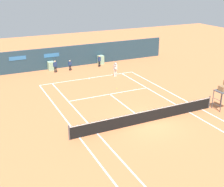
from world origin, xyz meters
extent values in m
plane|color=#C67042|center=(0.00, 0.00, 0.00)|extent=(80.00, 80.00, 0.00)
cube|color=white|center=(0.00, 11.70, 0.00)|extent=(10.60, 0.10, 0.01)
cube|color=white|center=(-5.30, 0.00, 0.00)|extent=(0.10, 23.40, 0.01)
cube|color=white|center=(-4.00, 0.00, 0.00)|extent=(0.10, 23.40, 0.01)
cube|color=white|center=(4.00, 0.00, 0.00)|extent=(0.10, 23.40, 0.01)
cube|color=white|center=(5.30, 0.00, 0.00)|extent=(0.10, 23.40, 0.01)
cube|color=white|center=(0.00, 6.40, 0.00)|extent=(8.00, 0.10, 0.01)
cube|color=white|center=(0.00, 3.20, 0.00)|extent=(0.10, 6.40, 0.01)
cube|color=white|center=(0.00, 11.55, 0.00)|extent=(0.10, 0.24, 0.01)
cylinder|color=#4C4C51|center=(-6.00, 0.00, 0.53)|extent=(0.10, 0.10, 1.07)
cylinder|color=#4C4C51|center=(6.00, 0.00, 0.53)|extent=(0.10, 0.10, 1.07)
cube|color=black|center=(0.00, 0.00, 0.47)|extent=(12.00, 0.03, 0.95)
cube|color=white|center=(0.00, 0.00, 0.92)|extent=(12.00, 0.04, 0.06)
cube|color=#233D4C|center=(0.00, 17.00, 1.26)|extent=(25.00, 0.24, 2.52)
cube|color=#2D6BA8|center=(-2.54, 16.86, 1.66)|extent=(1.80, 0.02, 0.44)
cube|color=#2D6BA8|center=(-6.39, 16.86, 1.73)|extent=(1.85, 0.02, 0.44)
cube|color=#8CB793|center=(-2.82, 16.45, 0.51)|extent=(0.68, 0.70, 1.02)
cube|color=#8CB793|center=(3.53, 16.45, 0.53)|extent=(0.65, 0.70, 1.06)
cylinder|color=#47474C|center=(6.24, -1.01, 0.77)|extent=(0.07, 0.07, 1.54)
cylinder|color=#47474C|center=(6.24, -0.11, 0.77)|extent=(0.07, 0.07, 1.54)
cylinder|color=#47474C|center=(7.14, -0.11, 0.77)|extent=(0.07, 0.07, 1.54)
cylinder|color=#47474C|center=(6.24, -0.56, 0.46)|extent=(0.04, 0.81, 0.04)
cylinder|color=#47474C|center=(6.24, -0.56, 0.92)|extent=(0.04, 0.81, 0.04)
cube|color=#47474C|center=(6.69, -0.56, 1.57)|extent=(1.00, 1.00, 0.06)
cube|color=olive|center=(6.69, -0.56, 1.80)|extent=(0.52, 0.56, 0.40)
cylinder|color=white|center=(2.93, 11.02, 0.39)|extent=(0.13, 0.13, 0.77)
cylinder|color=white|center=(2.76, 11.01, 0.39)|extent=(0.13, 0.13, 0.77)
cube|color=white|center=(2.84, 11.02, 1.04)|extent=(0.35, 0.21, 0.54)
sphere|color=#8C664C|center=(2.84, 11.02, 1.42)|extent=(0.21, 0.21, 0.21)
cylinder|color=white|center=(2.84, 11.02, 1.50)|extent=(0.20, 0.20, 0.06)
cylinder|color=white|center=(3.06, 11.02, 1.01)|extent=(0.08, 0.08, 0.52)
cylinder|color=#8C664C|center=(2.64, 10.75, 1.27)|extent=(0.10, 0.52, 0.08)
cylinder|color=black|center=(2.65, 10.49, 1.38)|extent=(0.03, 0.03, 0.22)
torus|color=black|center=(2.65, 10.49, 1.63)|extent=(0.30, 0.03, 0.30)
cylinder|color=silver|center=(2.65, 10.49, 1.63)|extent=(0.26, 0.01, 0.26)
cylinder|color=black|center=(2.92, 15.33, 0.35)|extent=(0.11, 0.11, 0.70)
cylinder|color=black|center=(2.76, 15.30, 0.35)|extent=(0.11, 0.11, 0.70)
cube|color=navy|center=(2.84, 15.31, 0.95)|extent=(0.34, 0.23, 0.49)
sphere|color=tan|center=(2.84, 15.31, 1.29)|extent=(0.19, 0.19, 0.19)
cylinder|color=navy|center=(3.03, 15.35, 0.91)|extent=(0.07, 0.07, 0.47)
cylinder|color=navy|center=(2.65, 15.28, 0.91)|extent=(0.07, 0.07, 0.47)
cylinder|color=black|center=(-0.80, 15.31, 0.32)|extent=(0.10, 0.10, 0.63)
cylinder|color=black|center=(-0.94, 15.31, 0.32)|extent=(0.10, 0.10, 0.63)
cube|color=navy|center=(-0.87, 15.31, 0.85)|extent=(0.29, 0.16, 0.44)
sphere|color=beige|center=(-0.87, 15.31, 1.16)|extent=(0.17, 0.17, 0.17)
cylinder|color=navy|center=(-0.69, 15.31, 0.82)|extent=(0.07, 0.07, 0.43)
cylinder|color=navy|center=(-1.04, 15.32, 0.82)|extent=(0.07, 0.07, 0.43)
cylinder|color=black|center=(-2.54, 15.31, 0.35)|extent=(0.11, 0.11, 0.70)
cylinder|color=black|center=(-2.70, 15.31, 0.35)|extent=(0.11, 0.11, 0.70)
cube|color=navy|center=(-2.62, 15.31, 0.95)|extent=(0.32, 0.18, 0.49)
sphere|color=beige|center=(-2.62, 15.31, 1.29)|extent=(0.19, 0.19, 0.19)
cylinder|color=navy|center=(-2.42, 15.32, 0.91)|extent=(0.07, 0.07, 0.47)
cylinder|color=navy|center=(-2.81, 15.31, 0.91)|extent=(0.07, 0.07, 0.47)
sphere|color=#CCE033|center=(3.31, 6.39, 0.03)|extent=(0.07, 0.07, 0.07)
sphere|color=#CCE033|center=(1.25, 7.41, 0.03)|extent=(0.07, 0.07, 0.07)
camera|label=1|loc=(-10.96, -16.71, 9.92)|focal=47.59mm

